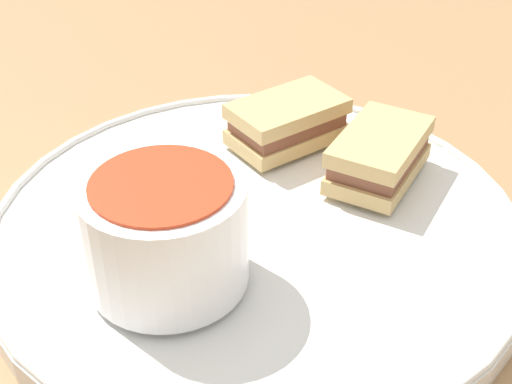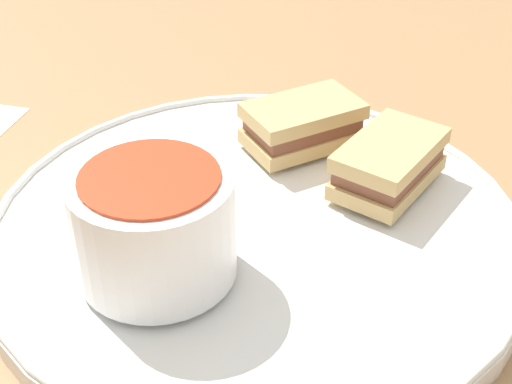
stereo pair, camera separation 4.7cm
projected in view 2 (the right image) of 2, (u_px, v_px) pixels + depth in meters
The scene contains 6 objects.
ground_plane at pixel (256, 239), 0.50m from camera, with size 2.40×2.40×0.00m, color #9E754C.
plate at pixel (256, 227), 0.49m from camera, with size 0.36×0.36×0.02m.
soup_bowl at pixel (154, 224), 0.42m from camera, with size 0.10×0.10×0.07m.
spoon at pixel (100, 206), 0.49m from camera, with size 0.10×0.06×0.01m.
sandwich_half_near at pixel (389, 163), 0.50m from camera, with size 0.09×0.06×0.03m.
sandwich_half_far at pixel (303, 124), 0.55m from camera, with size 0.10×0.08×0.03m.
Camera 2 is at (-0.29, -0.26, 0.31)m, focal length 50.00 mm.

